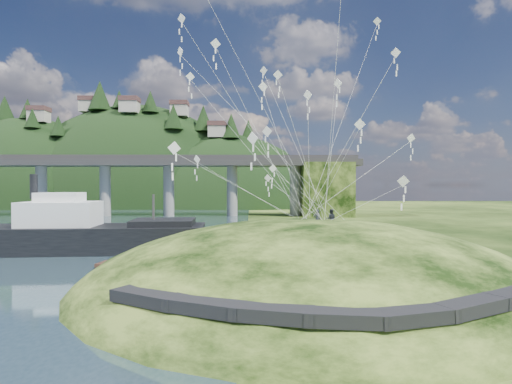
{
  "coord_description": "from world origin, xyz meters",
  "views": [
    {
      "loc": [
        3.54,
        -27.8,
        7.59
      ],
      "look_at": [
        4.0,
        6.0,
        7.0
      ],
      "focal_mm": 28.0,
      "sensor_mm": 36.0,
      "label": 1
    }
  ],
  "objects": [
    {
      "name": "grass_hill",
      "position": [
        8.0,
        2.0,
        -1.5
      ],
      "size": [
        36.0,
        32.0,
        13.0
      ],
      "color": "black",
      "rests_on": "ground"
    },
    {
      "name": "kite_flyers",
      "position": [
        9.43,
        2.78,
        5.74
      ],
      "size": [
        1.98,
        1.52,
        1.57
      ],
      "color": "#22252E",
      "rests_on": "ground"
    },
    {
      "name": "ground",
      "position": [
        0.0,
        0.0,
        0.0
      ],
      "size": [
        320.0,
        320.0,
        0.0
      ],
      "primitive_type": "plane",
      "color": "black",
      "rests_on": "ground"
    },
    {
      "name": "far_ridge",
      "position": [
        -43.58,
        122.17,
        -7.44
      ],
      "size": [
        153.0,
        70.0,
        94.5
      ],
      "color": "black",
      "rests_on": "ground"
    },
    {
      "name": "work_barge",
      "position": [
        -14.89,
        17.45,
        2.21
      ],
      "size": [
        25.55,
        8.43,
        8.81
      ],
      "color": "black",
      "rests_on": "ground"
    },
    {
      "name": "footpath",
      "position": [
        7.46,
        -9.74,
        2.08
      ],
      "size": [
        22.29,
        5.84,
        0.83
      ],
      "color": "black",
      "rests_on": "ground"
    },
    {
      "name": "kite_swarm",
      "position": [
        5.66,
        3.13,
        14.78
      ],
      "size": [
        19.85,
        16.19,
        21.25
      ],
      "color": "silver",
      "rests_on": "ground"
    },
    {
      "name": "bridge",
      "position": [
        -26.46,
        70.07,
        9.7
      ],
      "size": [
        160.0,
        11.0,
        15.0
      ],
      "color": "#2D2B2B",
      "rests_on": "ground"
    },
    {
      "name": "wooden_dock",
      "position": [
        -4.06,
        7.55,
        0.39
      ],
      "size": [
        12.65,
        4.25,
        0.89
      ],
      "color": "#381F17",
      "rests_on": "ground"
    }
  ]
}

